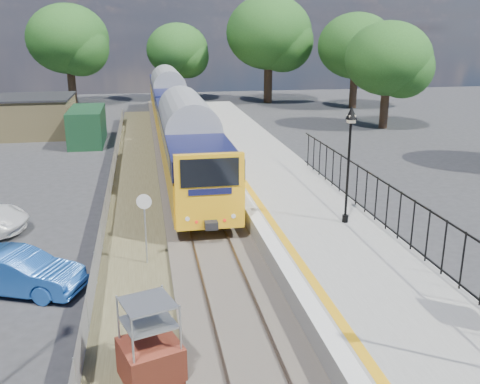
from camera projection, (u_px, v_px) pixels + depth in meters
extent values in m
plane|color=#2D2D30|center=(241.00, 337.00, 14.92)|extent=(120.00, 120.00, 0.00)
cube|color=#473F38|center=(201.00, 216.00, 24.29)|extent=(3.40, 80.00, 0.20)
cube|color=#4C472D|center=(136.00, 238.00, 21.94)|extent=(2.60, 70.00, 0.06)
cube|color=brown|center=(185.00, 214.00, 24.14)|extent=(0.07, 80.00, 0.14)
cube|color=brown|center=(217.00, 212.00, 24.38)|extent=(0.07, 80.00, 0.14)
cube|color=gray|center=(303.00, 218.00, 23.03)|extent=(5.00, 70.00, 0.90)
cube|color=silver|center=(252.00, 211.00, 22.51)|extent=(0.50, 70.00, 0.01)
cube|color=#F9B016|center=(264.00, 210.00, 22.60)|extent=(0.30, 70.00, 0.01)
cylinder|color=black|center=(345.00, 218.00, 21.16)|extent=(0.24, 0.24, 0.30)
cylinder|color=black|center=(348.00, 173.00, 20.62)|extent=(0.10, 0.10, 3.70)
cube|color=black|center=(351.00, 123.00, 20.05)|extent=(0.08, 0.08, 0.30)
cube|color=beige|center=(351.00, 119.00, 20.00)|extent=(0.26, 0.26, 0.30)
cone|color=black|center=(352.00, 113.00, 19.93)|extent=(0.44, 0.44, 0.50)
cube|color=black|center=(422.00, 206.00, 17.61)|extent=(0.05, 26.00, 0.05)
cube|color=tan|center=(20.00, 117.00, 42.52)|extent=(8.00, 6.00, 3.00)
cube|color=black|center=(18.00, 97.00, 42.06)|extent=(8.20, 6.20, 0.15)
cube|color=#163C1D|center=(87.00, 126.00, 39.76)|extent=(2.40, 6.00, 2.60)
cylinder|color=#332319|center=(72.00, 87.00, 59.66)|extent=(0.88, 0.88, 3.85)
ellipsoid|color=#234F1A|center=(68.00, 39.00, 58.13)|extent=(8.80, 8.80, 7.48)
cylinder|color=#332319|center=(179.00, 87.00, 63.70)|extent=(0.72, 0.72, 3.15)
ellipsoid|color=#234F1A|center=(177.00, 50.00, 62.45)|extent=(7.20, 7.20, 6.12)
cylinder|color=#332319|center=(268.00, 84.00, 61.50)|extent=(0.96, 0.96, 4.20)
ellipsoid|color=#234F1A|center=(269.00, 33.00, 59.83)|extent=(9.60, 9.60, 8.16)
cylinder|color=#332319|center=(353.00, 92.00, 57.33)|extent=(0.80, 0.80, 3.50)
ellipsoid|color=#234F1A|center=(356.00, 46.00, 55.94)|extent=(8.00, 8.00, 6.80)
cylinder|color=#332319|center=(384.00, 110.00, 45.75)|extent=(0.72, 0.72, 3.15)
ellipsoid|color=#234F1A|center=(388.00, 58.00, 44.50)|extent=(7.20, 7.20, 6.12)
cube|color=#F9B016|center=(187.00, 150.00, 30.17)|extent=(2.80, 20.00, 1.90)
cube|color=#11133E|center=(187.00, 127.00, 29.79)|extent=(2.82, 20.00, 0.90)
cube|color=black|center=(187.00, 127.00, 29.79)|extent=(2.82, 18.00, 0.70)
cube|color=black|center=(188.00, 170.00, 30.52)|extent=(2.00, 18.00, 0.45)
cube|color=#F9B016|center=(168.00, 102.00, 49.55)|extent=(2.80, 20.00, 1.90)
cube|color=#11133E|center=(168.00, 88.00, 49.16)|extent=(2.82, 20.00, 0.90)
cube|color=black|center=(168.00, 88.00, 49.16)|extent=(2.82, 18.00, 0.70)
cube|color=black|center=(169.00, 115.00, 49.89)|extent=(2.00, 18.00, 0.45)
cube|color=black|center=(210.00, 173.00, 20.18)|extent=(2.24, 0.04, 1.10)
cube|color=#943925|center=(151.00, 362.00, 12.94)|extent=(1.71, 1.71, 1.04)
cylinder|color=#999EA3|center=(146.00, 233.00, 19.17)|extent=(0.06, 0.06, 2.43)
cylinder|color=silver|center=(144.00, 202.00, 18.77)|extent=(0.54, 0.12, 0.54)
imported|color=#1A4CA0|center=(18.00, 272.00, 17.29)|extent=(4.54, 2.99, 1.41)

